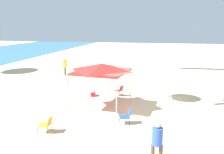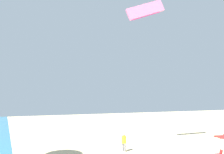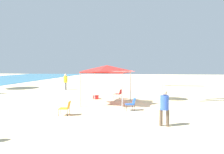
{
  "view_description": "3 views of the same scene",
  "coord_description": "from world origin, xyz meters",
  "px_view_note": "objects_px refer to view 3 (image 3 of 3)",
  "views": [
    {
      "loc": [
        -13.83,
        -2.05,
        5.16
      ],
      "look_at": [
        -0.4,
        0.88,
        2.19
      ],
      "focal_mm": 37.94,
      "sensor_mm": 36.0,
      "label": 1
    },
    {
      "loc": [
        -15.75,
        19.98,
        6.04
      ],
      "look_at": [
        -1.27,
        13.9,
        7.11
      ],
      "focal_mm": 41.14,
      "sensor_mm": 36.0,
      "label": 2
    },
    {
      "loc": [
        -16.02,
        -0.89,
        2.84
      ],
      "look_at": [
        0.62,
        1.34,
        2.0
      ],
      "focal_mm": 35.44,
      "sensor_mm": 36.0,
      "label": 3
    }
  ],
  "objects_px": {
    "folding_chair_facing_ocean": "(119,93)",
    "cooler_box": "(96,97)",
    "person_near_umbrella": "(66,80)",
    "canopy_tent": "(107,69)",
    "beach_umbrella": "(161,78)",
    "folding_chair_near_cooler": "(131,103)",
    "person_kite_handler": "(164,105)",
    "folding_chair_left_of_tent": "(66,107)"
  },
  "relations": [
    {
      "from": "folding_chair_facing_ocean",
      "to": "cooler_box",
      "type": "bearing_deg",
      "value": -58.12
    },
    {
      "from": "person_near_umbrella",
      "to": "canopy_tent",
      "type": "bearing_deg",
      "value": -154.19
    },
    {
      "from": "beach_umbrella",
      "to": "folding_chair_near_cooler",
      "type": "relative_size",
      "value": 2.7
    },
    {
      "from": "folding_chair_facing_ocean",
      "to": "cooler_box",
      "type": "distance_m",
      "value": 2.04
    },
    {
      "from": "folding_chair_near_cooler",
      "to": "person_kite_handler",
      "type": "height_order",
      "value": "person_kite_handler"
    },
    {
      "from": "folding_chair_left_of_tent",
      "to": "folding_chair_near_cooler",
      "type": "height_order",
      "value": "same"
    },
    {
      "from": "folding_chair_facing_ocean",
      "to": "folding_chair_left_of_tent",
      "type": "height_order",
      "value": "same"
    },
    {
      "from": "beach_umbrella",
      "to": "person_near_umbrella",
      "type": "height_order",
      "value": "beach_umbrella"
    },
    {
      "from": "beach_umbrella",
      "to": "cooler_box",
      "type": "relative_size",
      "value": 3.02
    },
    {
      "from": "folding_chair_facing_ocean",
      "to": "person_near_umbrella",
      "type": "height_order",
      "value": "person_near_umbrella"
    },
    {
      "from": "folding_chair_facing_ocean",
      "to": "person_kite_handler",
      "type": "distance_m",
      "value": 9.07
    },
    {
      "from": "folding_chair_facing_ocean",
      "to": "canopy_tent",
      "type": "bearing_deg",
      "value": 7.19
    },
    {
      "from": "canopy_tent",
      "to": "person_near_umbrella",
      "type": "bearing_deg",
      "value": 35.05
    },
    {
      "from": "beach_umbrella",
      "to": "folding_chair_facing_ocean",
      "type": "distance_m",
      "value": 3.83
    },
    {
      "from": "beach_umbrella",
      "to": "folding_chair_left_of_tent",
      "type": "relative_size",
      "value": 2.7
    },
    {
      "from": "person_kite_handler",
      "to": "person_near_umbrella",
      "type": "relative_size",
      "value": 0.9
    },
    {
      "from": "canopy_tent",
      "to": "folding_chair_facing_ocean",
      "type": "xyz_separation_m",
      "value": [
        2.99,
        -0.58,
        -2.14
      ]
    },
    {
      "from": "folding_chair_left_of_tent",
      "to": "person_near_umbrella",
      "type": "distance_m",
      "value": 13.98
    },
    {
      "from": "folding_chair_facing_ocean",
      "to": "person_kite_handler",
      "type": "height_order",
      "value": "person_kite_handler"
    },
    {
      "from": "canopy_tent",
      "to": "folding_chair_near_cooler",
      "type": "xyz_separation_m",
      "value": [
        -2.06,
        -1.89,
        -2.14
      ]
    },
    {
      "from": "canopy_tent",
      "to": "folding_chair_near_cooler",
      "type": "relative_size",
      "value": 4.2
    },
    {
      "from": "canopy_tent",
      "to": "cooler_box",
      "type": "xyz_separation_m",
      "value": [
        2.51,
        1.39,
        -2.41
      ]
    },
    {
      "from": "beach_umbrella",
      "to": "cooler_box",
      "type": "distance_m",
      "value": 5.8
    },
    {
      "from": "canopy_tent",
      "to": "folding_chair_facing_ocean",
      "type": "height_order",
      "value": "canopy_tent"
    },
    {
      "from": "person_kite_handler",
      "to": "folding_chair_facing_ocean",
      "type": "bearing_deg",
      "value": 118.32
    },
    {
      "from": "canopy_tent",
      "to": "person_kite_handler",
      "type": "bearing_deg",
      "value": -146.97
    },
    {
      "from": "folding_chair_facing_ocean",
      "to": "folding_chair_near_cooler",
      "type": "distance_m",
      "value": 5.22
    },
    {
      "from": "beach_umbrella",
      "to": "person_kite_handler",
      "type": "distance_m",
      "value": 8.49
    },
    {
      "from": "beach_umbrella",
      "to": "person_near_umbrella",
      "type": "relative_size",
      "value": 1.16
    },
    {
      "from": "folding_chair_near_cooler",
      "to": "beach_umbrella",
      "type": "bearing_deg",
      "value": 139.35
    },
    {
      "from": "beach_umbrella",
      "to": "folding_chair_facing_ocean",
      "type": "height_order",
      "value": "beach_umbrella"
    },
    {
      "from": "canopy_tent",
      "to": "cooler_box",
      "type": "relative_size",
      "value": 4.7
    },
    {
      "from": "person_kite_handler",
      "to": "folding_chair_near_cooler",
      "type": "bearing_deg",
      "value": 124.92
    },
    {
      "from": "folding_chair_left_of_tent",
      "to": "cooler_box",
      "type": "distance_m",
      "value": 6.48
    },
    {
      "from": "folding_chair_near_cooler",
      "to": "cooler_box",
      "type": "relative_size",
      "value": 1.12
    },
    {
      "from": "beach_umbrella",
      "to": "person_kite_handler",
      "type": "relative_size",
      "value": 1.29
    },
    {
      "from": "person_kite_handler",
      "to": "cooler_box",
      "type": "bearing_deg",
      "value": 130.6
    },
    {
      "from": "canopy_tent",
      "to": "folding_chair_near_cooler",
      "type": "bearing_deg",
      "value": -137.37
    },
    {
      "from": "folding_chair_facing_ocean",
      "to": "person_near_umbrella",
      "type": "distance_m",
      "value": 9.41
    },
    {
      "from": "canopy_tent",
      "to": "cooler_box",
      "type": "height_order",
      "value": "canopy_tent"
    },
    {
      "from": "folding_chair_left_of_tent",
      "to": "person_kite_handler",
      "type": "xyz_separation_m",
      "value": [
        -1.59,
        -5.37,
        0.53
      ]
    },
    {
      "from": "folding_chair_near_cooler",
      "to": "cooler_box",
      "type": "bearing_deg",
      "value": -160.11
    }
  ]
}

